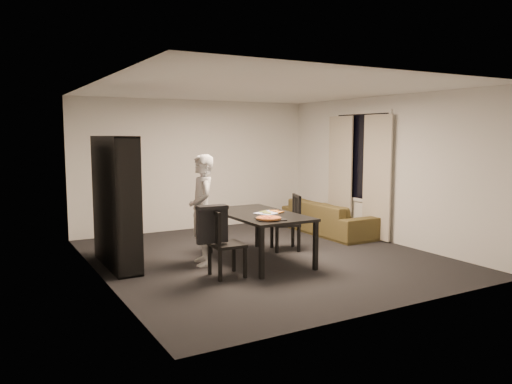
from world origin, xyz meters
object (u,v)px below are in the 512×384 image
bookshelf (116,202)px  pepperoni_pizza (269,218)px  baking_tray (270,219)px  chair_right (290,219)px  chair_left (221,239)px  sofa (329,217)px  person (202,210)px  dining_table (259,217)px

bookshelf → pepperoni_pizza: (1.77, -1.38, -0.19)m
baking_tray → pepperoni_pizza: bearing=-144.5°
chair_right → pepperoni_pizza: size_ratio=2.65×
chair_left → pepperoni_pizza: 0.74m
bookshelf → chair_right: 2.84m
pepperoni_pizza → sofa: 3.04m
bookshelf → sofa: 4.26m
chair_left → sofa: (3.12, 1.68, -0.21)m
pepperoni_pizza → sofa: pepperoni_pizza is taller
person → pepperoni_pizza: bearing=49.8°
bookshelf → person: (1.12, -0.55, -0.13)m
chair_left → sofa: chair_left is taller
chair_left → pepperoni_pizza: (0.69, -0.09, 0.24)m
baking_tray → sofa: size_ratio=0.19×
person → baking_tray: 1.05m
person → sofa: bearing=118.7°
bookshelf → chair_left: bookshelf is taller
dining_table → chair_right: chair_right is taller
chair_right → baking_tray: size_ratio=2.32×
dining_table → chair_left: size_ratio=1.93×
chair_left → baking_tray: bearing=-92.1°
bookshelf → dining_table: size_ratio=1.07×
bookshelf → chair_left: 1.73m
dining_table → person: bearing=164.1°
person → chair_right: bearing=106.8°
bookshelf → sofa: size_ratio=0.89×
chair_right → baking_tray: (-0.96, -0.94, 0.22)m
chair_right → pepperoni_pizza: bearing=-27.6°
chair_left → baking_tray: (0.74, -0.05, 0.22)m
person → baking_tray: person is taller
sofa → bookshelf: bearing=95.3°
pepperoni_pizza → sofa: size_ratio=0.16×
dining_table → chair_left: bearing=-150.4°
bookshelf → pepperoni_pizza: 2.25m
chair_right → person: 1.68m
baking_tray → chair_right: bearing=44.5°
chair_left → chair_right: chair_right is taller
baking_tray → dining_table: bearing=76.2°
bookshelf → pepperoni_pizza: size_ratio=5.43×
chair_right → person: size_ratio=0.57×
chair_left → baking_tray: size_ratio=2.30×
bookshelf → person: bearing=-26.2°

